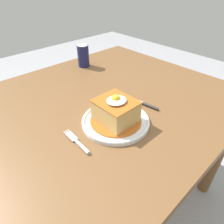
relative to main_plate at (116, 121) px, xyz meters
name	(u,v)px	position (x,y,z in m)	size (l,w,h in m)	color
ground_plane	(92,205)	(-0.04, 0.16, -0.74)	(6.00, 6.00, 0.00)	#99999E
dining_table	(84,126)	(-0.04, 0.16, -0.10)	(1.40, 0.99, 0.73)	brown
main_plate	(116,121)	(0.00, 0.00, 0.00)	(0.25, 0.25, 0.02)	white
sandwich_meal	(116,111)	(0.00, 0.00, 0.04)	(0.19, 0.19, 0.11)	#B75B1E
fork	(79,143)	(-0.17, 0.00, 0.00)	(0.02, 0.14, 0.01)	silver
knife	(145,104)	(0.17, 0.00, 0.00)	(0.04, 0.17, 0.01)	#262628
soda_can	(83,56)	(0.24, 0.52, 0.05)	(0.07, 0.07, 0.12)	#191E51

